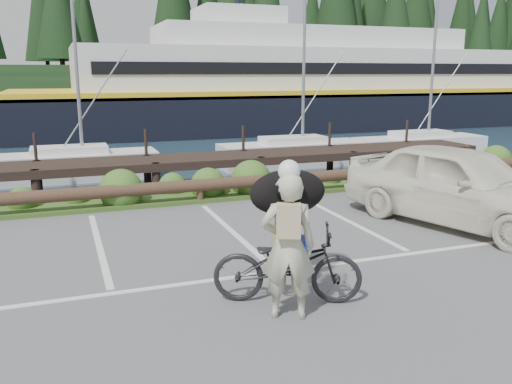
% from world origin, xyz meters
% --- Properties ---
extents(ground, '(72.00, 72.00, 0.00)m').
position_xyz_m(ground, '(0.00, 0.00, 0.00)').
color(ground, '#535355').
extents(harbor_backdrop, '(170.00, 160.00, 30.00)m').
position_xyz_m(harbor_backdrop, '(0.40, 78.42, -0.00)').
color(harbor_backdrop, '#1B3242').
rests_on(harbor_backdrop, ground).
extents(vegetation_strip, '(34.00, 1.60, 0.10)m').
position_xyz_m(vegetation_strip, '(0.00, 5.30, 0.05)').
color(vegetation_strip, '#3D5B21').
rests_on(vegetation_strip, ground).
extents(log_rail, '(32.00, 0.30, 0.60)m').
position_xyz_m(log_rail, '(0.00, 4.60, 0.00)').
color(log_rail, '#443021').
rests_on(log_rail, ground).
extents(bicycle, '(2.19, 1.47, 1.09)m').
position_xyz_m(bicycle, '(-0.30, -1.51, 0.54)').
color(bicycle, black).
rests_on(bicycle, ground).
extents(cyclist, '(0.83, 0.70, 1.94)m').
position_xyz_m(cyclist, '(-0.49, -1.96, 0.97)').
color(cyclist, '#BCBA9F').
rests_on(cyclist, ground).
extents(dog, '(0.99, 1.31, 0.68)m').
position_xyz_m(dog, '(-0.05, -0.90, 1.43)').
color(dog, black).
rests_on(dog, bicycle).
extents(parked_car, '(3.50, 5.40, 1.71)m').
position_xyz_m(parked_car, '(4.63, 0.88, 0.86)').
color(parked_car, silver).
rests_on(parked_car, ground).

